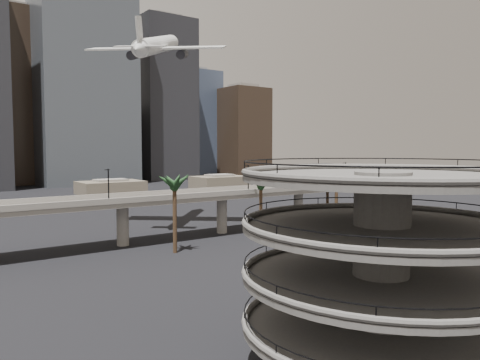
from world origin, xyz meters
TOP-DOWN VIEW (x-y plane):
  - ground at (0.00, 0.00)m, footprint 700.00×700.00m
  - parking_ramp at (-13.00, -4.00)m, footprint 22.20×22.20m
  - overpass at (0.00, 55.00)m, footprint 130.00×9.30m
  - palm_trees at (21.48, 47.47)m, footprint 54.40×18.40m
  - low_buildings at (6.89, 142.30)m, footprint 135.00×27.50m
  - skyline at (15.11, 217.09)m, footprint 269.00×86.00m
  - airborne_jet at (3.74, 69.92)m, footprint 27.47×28.90m
  - car_a at (6.77, 14.20)m, footprint 5.01×3.07m
  - car_b at (17.89, 15.85)m, footprint 5.08×1.86m
  - car_c at (21.89, 9.45)m, footprint 5.69×2.72m

SIDE VIEW (x-z plane):
  - ground at x=0.00m, z-range 0.00..0.00m
  - car_a at x=6.77m, z-range 0.00..1.59m
  - car_c at x=21.89m, z-range 0.00..1.60m
  - car_b at x=17.89m, z-range 0.00..1.66m
  - low_buildings at x=6.89m, z-range -0.54..6.26m
  - overpass at x=0.00m, z-range -0.01..14.69m
  - parking_ramp at x=-13.00m, z-range 1.16..18.51m
  - palm_trees at x=21.48m, z-range 4.30..18.30m
  - airborne_jet at x=3.74m, z-range 34.70..46.97m
  - skyline at x=15.11m, z-range -15.54..99.96m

